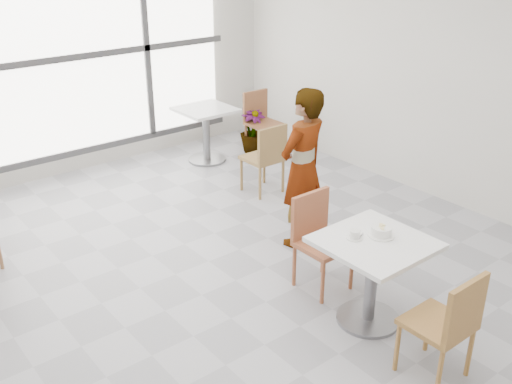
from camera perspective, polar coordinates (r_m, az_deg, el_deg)
floor at (r=5.51m, az=-1.97°, el=-8.52°), size 7.00×7.00×0.00m
wall_back at (r=7.87m, az=-17.99°, el=12.26°), size 6.00×0.00×6.00m
wall_right at (r=7.01m, az=18.23°, el=10.87°), size 0.00×7.00×7.00m
window at (r=7.81m, az=-17.81°, el=12.20°), size 4.60×0.07×2.52m
main_table at (r=4.81m, az=11.18°, el=-6.99°), size 0.80×0.80×0.75m
chair_near at (r=4.36m, az=18.07°, el=-11.74°), size 0.42×0.42×0.87m
chair_far at (r=5.25m, az=5.97°, el=-4.09°), size 0.42×0.42×0.87m
oatmeal_bowl at (r=4.75m, az=12.00°, el=-3.71°), size 0.21×0.21×0.10m
coffee_cup at (r=4.69m, az=9.51°, el=-4.08°), size 0.16×0.13×0.07m
person at (r=5.82m, az=4.52°, el=2.26°), size 0.65×0.48×1.62m
bg_table_right at (r=8.11m, az=-4.84°, el=6.26°), size 0.70×0.70×0.75m
bg_chair_right_near at (r=7.04m, az=1.03°, el=3.63°), size 0.42×0.42×0.87m
bg_chair_right_far at (r=8.45m, az=0.39°, el=7.17°), size 0.42×0.42×0.87m
plant_right at (r=8.48m, az=-0.33°, el=6.02°), size 0.37×0.37×0.66m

